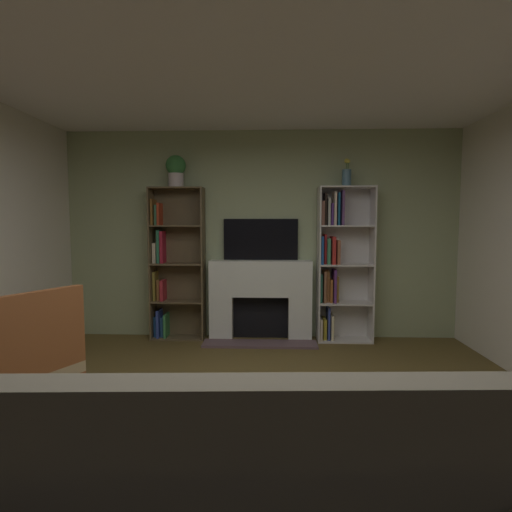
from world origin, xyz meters
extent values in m
plane|color=brown|center=(0.00, 0.00, 0.00)|extent=(6.64, 6.64, 0.00)
cube|color=#A2AF82|center=(0.00, 2.80, 1.34)|extent=(5.16, 0.06, 2.67)
cube|color=white|center=(0.00, 0.00, 2.70)|extent=(5.16, 5.65, 0.06)
cube|color=white|center=(-0.50, 2.64, 0.28)|extent=(0.29, 0.26, 0.56)
cube|color=white|center=(0.50, 2.64, 0.28)|extent=(0.29, 0.26, 0.56)
cube|color=white|center=(0.00, 2.64, 0.79)|extent=(1.30, 0.26, 0.46)
cube|color=black|center=(0.00, 2.73, 0.28)|extent=(0.71, 0.08, 0.56)
cube|color=#624B51|center=(0.00, 2.36, 0.01)|extent=(1.40, 0.30, 0.03)
cube|color=black|center=(0.00, 2.74, 1.28)|extent=(0.95, 0.06, 0.53)
cube|color=brown|center=(-1.40, 2.63, 0.97)|extent=(0.02, 0.28, 1.94)
cube|color=brown|center=(-0.73, 2.63, 0.97)|extent=(0.02, 0.28, 1.94)
cube|color=brown|center=(-1.06, 2.76, 0.97)|extent=(0.68, 0.02, 1.94)
cube|color=brown|center=(-1.06, 2.63, 0.01)|extent=(0.65, 0.28, 0.02)
cube|color=#1F4D8C|center=(-1.36, 2.66, 0.15)|extent=(0.04, 0.17, 0.27)
cube|color=#32459A|center=(-1.32, 2.63, 0.19)|extent=(0.03, 0.23, 0.35)
cube|color=#28537E|center=(-1.27, 2.66, 0.14)|extent=(0.03, 0.18, 0.25)
cube|color=#367E44|center=(-1.23, 2.64, 0.17)|extent=(0.03, 0.22, 0.30)
cube|color=brown|center=(-1.06, 2.63, 0.49)|extent=(0.65, 0.28, 0.02)
cube|color=olive|center=(-1.36, 2.66, 0.68)|extent=(0.03, 0.18, 0.37)
cube|color=brown|center=(-1.31, 2.66, 0.63)|extent=(0.03, 0.17, 0.27)
cube|color=#B22832|center=(-1.26, 2.65, 0.62)|extent=(0.04, 0.20, 0.26)
cube|color=brown|center=(-1.06, 2.63, 0.97)|extent=(0.65, 0.28, 0.02)
cube|color=beige|center=(-1.36, 2.66, 1.11)|extent=(0.04, 0.18, 0.26)
cube|color=#297150|center=(-1.30, 2.65, 1.19)|extent=(0.03, 0.19, 0.42)
cube|color=#AF1E33|center=(-1.26, 2.65, 1.18)|extent=(0.04, 0.19, 0.41)
cube|color=brown|center=(-1.06, 2.63, 1.46)|extent=(0.65, 0.28, 0.02)
cube|color=brown|center=(-1.36, 2.64, 1.63)|extent=(0.03, 0.22, 0.33)
cube|color=#3A714F|center=(-1.32, 2.66, 1.59)|extent=(0.03, 0.18, 0.26)
cube|color=#B4381E|center=(-1.29, 2.65, 1.60)|extent=(0.03, 0.20, 0.28)
cube|color=brown|center=(-1.06, 2.63, 1.93)|extent=(0.65, 0.28, 0.02)
cube|color=silver|center=(0.73, 2.61, 0.97)|extent=(0.02, 0.32, 1.94)
cube|color=silver|center=(1.40, 2.61, 0.97)|extent=(0.02, 0.32, 1.94)
cube|color=silver|center=(1.06, 2.76, 0.97)|extent=(0.68, 0.02, 1.94)
cube|color=silver|center=(1.06, 2.61, 0.01)|extent=(0.65, 0.32, 0.02)
cube|color=beige|center=(0.76, 2.61, 0.15)|extent=(0.03, 0.27, 0.27)
cube|color=olive|center=(0.82, 2.63, 0.15)|extent=(0.04, 0.23, 0.26)
cube|color=#34438F|center=(0.86, 2.63, 0.22)|extent=(0.03, 0.23, 0.40)
cube|color=beige|center=(0.91, 2.63, 0.17)|extent=(0.03, 0.24, 0.31)
cube|color=silver|center=(1.06, 2.61, 0.49)|extent=(0.65, 0.32, 0.02)
cube|color=#29644F|center=(0.76, 2.63, 0.67)|extent=(0.03, 0.23, 0.36)
cube|color=#8F5B3D|center=(0.81, 2.63, 0.69)|extent=(0.03, 0.24, 0.40)
cube|color=brown|center=(0.85, 2.65, 0.69)|extent=(0.04, 0.19, 0.40)
cube|color=#975523|center=(0.89, 2.64, 0.64)|extent=(0.03, 0.22, 0.29)
cube|color=#5A2D71|center=(0.93, 2.62, 0.70)|extent=(0.03, 0.25, 0.42)
cube|color=olive|center=(0.97, 2.65, 0.66)|extent=(0.03, 0.19, 0.32)
cube|color=silver|center=(1.06, 2.61, 0.97)|extent=(0.65, 0.32, 0.02)
cube|color=#1E4F9A|center=(0.76, 2.61, 1.15)|extent=(0.03, 0.27, 0.35)
cube|color=red|center=(0.81, 2.65, 1.16)|extent=(0.03, 0.20, 0.37)
cube|color=#377751|center=(0.85, 2.62, 1.14)|extent=(0.04, 0.25, 0.32)
cube|color=#AA2521|center=(0.91, 2.62, 1.15)|extent=(0.04, 0.26, 0.34)
cube|color=brown|center=(0.97, 2.62, 1.13)|extent=(0.04, 0.26, 0.30)
cube|color=silver|center=(1.06, 2.61, 1.46)|extent=(0.65, 0.32, 0.02)
cube|color=brown|center=(0.77, 2.62, 1.61)|extent=(0.04, 0.25, 0.30)
cube|color=black|center=(0.81, 2.65, 1.66)|extent=(0.03, 0.20, 0.40)
cube|color=beige|center=(0.85, 2.65, 1.63)|extent=(0.03, 0.20, 0.34)
cube|color=#4E2C76|center=(0.89, 2.63, 1.60)|extent=(0.02, 0.24, 0.27)
cube|color=beige|center=(0.92, 2.63, 1.67)|extent=(0.03, 0.24, 0.41)
cube|color=#17567E|center=(0.97, 2.64, 1.66)|extent=(0.03, 0.22, 0.40)
cube|color=#5C3B69|center=(1.01, 2.62, 1.68)|extent=(0.03, 0.26, 0.42)
cube|color=silver|center=(1.06, 2.61, 1.93)|extent=(0.65, 0.32, 0.02)
cylinder|color=silver|center=(-1.06, 2.62, 2.03)|extent=(0.19, 0.19, 0.17)
sphere|color=#36793A|center=(-1.06, 2.62, 2.21)|extent=(0.25, 0.25, 0.25)
cylinder|color=slate|center=(1.06, 2.62, 2.04)|extent=(0.11, 0.11, 0.21)
cylinder|color=#4C7F3F|center=(1.08, 2.63, 2.20)|extent=(0.01, 0.01, 0.10)
sphere|color=#E4D349|center=(1.08, 2.63, 2.25)|extent=(0.05, 0.05, 0.05)
cylinder|color=#4C7F3F|center=(1.07, 2.63, 2.20)|extent=(0.01, 0.01, 0.11)
sphere|color=#E4D349|center=(1.07, 2.63, 2.26)|extent=(0.06, 0.06, 0.06)
cube|color=#6E6755|center=(0.05, -1.13, 0.69)|extent=(2.01, 0.26, 0.54)
cylinder|color=brown|center=(-1.26, 0.38, 0.20)|extent=(0.04, 0.04, 0.40)
cylinder|color=brown|center=(-1.73, 0.61, 0.20)|extent=(0.04, 0.04, 0.40)
cube|color=tan|center=(-1.63, 0.23, 0.44)|extent=(0.80, 0.83, 0.08)
cube|color=brown|center=(-1.63, 0.23, 0.38)|extent=(0.80, 0.83, 0.04)
cube|color=brown|center=(-1.40, 0.11, 0.72)|extent=(0.34, 0.60, 0.64)
cube|color=brown|center=(0.07, -0.57, 0.42)|extent=(0.93, 0.47, 0.04)
cylinder|color=brown|center=(-0.37, -0.35, 0.20)|extent=(0.05, 0.05, 0.40)
cylinder|color=brown|center=(0.51, -0.35, 0.20)|extent=(0.05, 0.05, 0.40)
camera|label=1|loc=(0.13, -2.44, 1.49)|focal=28.13mm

